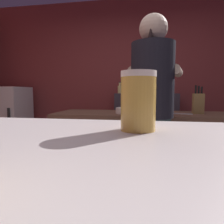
% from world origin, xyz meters
% --- Properties ---
extents(wall_back, '(5.20, 0.10, 2.70)m').
position_xyz_m(wall_back, '(0.00, 2.20, 1.35)').
color(wall_back, brown).
rests_on(wall_back, ground).
extents(prep_counter, '(2.10, 0.60, 0.93)m').
position_xyz_m(prep_counter, '(0.35, 0.75, 0.46)').
color(prep_counter, brown).
rests_on(prep_counter, ground).
extents(back_shelf, '(0.98, 0.36, 1.12)m').
position_xyz_m(back_shelf, '(0.24, 1.92, 0.56)').
color(back_shelf, '#393139').
rests_on(back_shelf, ground).
extents(mini_fridge, '(0.57, 0.58, 1.23)m').
position_xyz_m(mini_fridge, '(-2.07, 1.75, 0.62)').
color(mini_fridge, silver).
rests_on(mini_fridge, ground).
extents(bartender, '(0.48, 0.55, 1.74)m').
position_xyz_m(bartender, '(0.28, 0.29, 1.01)').
color(bartender, '#253638').
rests_on(bartender, ground).
extents(knife_block, '(0.10, 0.08, 0.28)m').
position_xyz_m(knife_block, '(0.75, 0.76, 1.04)').
color(knife_block, olive).
rests_on(knife_block, prep_counter).
extents(mixing_bowl, '(0.21, 0.21, 0.06)m').
position_xyz_m(mixing_bowl, '(0.04, 0.66, 0.96)').
color(mixing_bowl, beige).
rests_on(mixing_bowl, prep_counter).
extents(chefs_knife, '(0.24, 0.10, 0.01)m').
position_xyz_m(chefs_knife, '(0.56, 0.70, 0.93)').
color(chefs_knife, silver).
rests_on(chefs_knife, prep_counter).
extents(pint_glass_near, '(0.07, 0.07, 0.12)m').
position_xyz_m(pint_glass_near, '(0.22, -0.93, 1.12)').
color(pint_glass_near, gold).
rests_on(pint_glass_near, bar_counter).
extents(bottle_hot_sauce, '(0.07, 0.07, 0.23)m').
position_xyz_m(bottle_hot_sauce, '(0.52, 1.99, 1.21)').
color(bottle_hot_sauce, black).
rests_on(bottle_hot_sauce, back_shelf).
extents(bottle_olive_oil, '(0.07, 0.07, 0.19)m').
position_xyz_m(bottle_olive_oil, '(-0.19, 1.95, 1.20)').
color(bottle_olive_oil, '#D9D17E').
rests_on(bottle_olive_oil, back_shelf).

